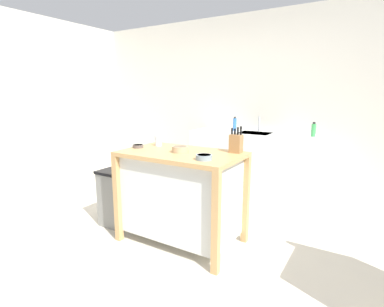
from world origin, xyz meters
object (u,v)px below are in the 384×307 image
at_px(knife_block, 236,143).
at_px(bowl_ceramic_wide, 204,157).
at_px(bowl_stoneware_deep, 180,149).
at_px(bottle_spray_cleaner, 235,124).
at_px(bowl_ceramic_small, 138,146).
at_px(trash_bin, 116,198).
at_px(bottle_hand_soap, 314,130).
at_px(drinking_cup, 158,141).
at_px(sink_faucet, 259,124).
at_px(kitchen_island, 181,192).

relative_size(knife_block, bowl_ceramic_wide, 1.78).
xyz_separation_m(bowl_stoneware_deep, bottle_spray_cleaner, (-0.23, 1.80, 0.06)).
relative_size(bowl_ceramic_small, bowl_stoneware_deep, 0.71).
relative_size(bowl_ceramic_wide, trash_bin, 0.22).
bearing_deg(bottle_hand_soap, bowl_ceramic_wide, -105.21).
relative_size(knife_block, bowl_ceramic_small, 2.26).
bearing_deg(bowl_stoneware_deep, trash_bin, -175.48).
relative_size(bowl_ceramic_wide, bowl_ceramic_small, 1.27).
relative_size(bowl_ceramic_small, bottle_hand_soap, 0.59).
bearing_deg(bowl_ceramic_wide, bottle_spray_cleaner, 106.49).
relative_size(drinking_cup, trash_bin, 0.18).
bearing_deg(sink_faucet, kitchen_island, -93.55).
distance_m(bowl_ceramic_small, bottle_spray_cleaner, 1.85).
relative_size(bottle_spray_cleaner, bottle_hand_soap, 1.10).
relative_size(bowl_stoneware_deep, drinking_cup, 1.40).
distance_m(trash_bin, bottle_spray_cleaner, 2.07).
xyz_separation_m(bowl_stoneware_deep, trash_bin, (-0.81, -0.06, -0.62)).
bearing_deg(knife_block, bowl_ceramic_wide, -103.42).
distance_m(knife_block, trash_bin, 1.48).
bearing_deg(bowl_ceramic_wide, bowl_ceramic_small, 171.09).
bearing_deg(bowl_ceramic_small, bowl_ceramic_wide, -8.91).
distance_m(kitchen_island, knife_block, 0.71).
bearing_deg(drinking_cup, bottle_hand_soap, 51.92).
height_order(bowl_ceramic_wide, bowl_ceramic_small, bowl_ceramic_wide).
distance_m(knife_block, bowl_stoneware_deep, 0.53).
bearing_deg(bowl_ceramic_wide, sink_faucet, 96.59).
bearing_deg(trash_bin, knife_block, 14.44).
bearing_deg(bowl_stoneware_deep, bottle_spray_cleaner, 97.31).
bearing_deg(bottle_spray_cleaner, bowl_ceramic_small, -98.23).
height_order(kitchen_island, knife_block, knife_block).
distance_m(bowl_stoneware_deep, bottle_hand_soap, 1.98).
relative_size(kitchen_island, drinking_cup, 10.37).
distance_m(drinking_cup, trash_bin, 0.81).
bearing_deg(bowl_ceramic_small, sink_faucet, 72.27).
bearing_deg(bowl_stoneware_deep, bowl_ceramic_small, -176.19).
bearing_deg(sink_faucet, bowl_ceramic_small, -107.73).
relative_size(drinking_cup, bottle_spray_cleaner, 0.54).
xyz_separation_m(knife_block, bowl_stoneware_deep, (-0.45, -0.26, -0.06)).
bearing_deg(bowl_stoneware_deep, sink_faucet, 86.49).
relative_size(kitchen_island, knife_block, 4.61).
distance_m(bowl_stoneware_deep, trash_bin, 1.03).
bearing_deg(kitchen_island, bowl_ceramic_small, -174.54).
distance_m(sink_faucet, bottle_hand_soap, 0.77).
bearing_deg(bowl_ceramic_wide, bottle_hand_soap, 74.79).
bearing_deg(bottle_hand_soap, sink_faucet, 172.10).
relative_size(bowl_ceramic_wide, bottle_spray_cleaner, 0.68).
relative_size(knife_block, bottle_hand_soap, 1.33).
height_order(bowl_ceramic_wide, drinking_cup, drinking_cup).
height_order(kitchen_island, sink_faucet, sink_faucet).
distance_m(bottle_spray_cleaner, bottle_hand_soap, 1.11).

